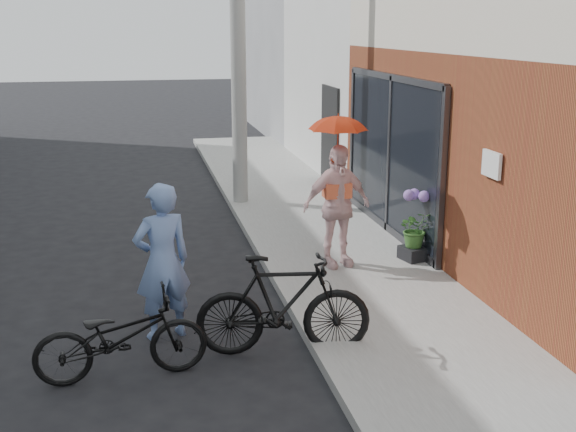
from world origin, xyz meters
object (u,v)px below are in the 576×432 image
object	(u,v)px
bike_right	(283,305)
planter	(414,253)
bike_left	(121,337)
kimono_woman	(337,206)
utility_pole	(238,17)
officer	(162,262)

from	to	relation	value
bike_right	planter	xyz separation A→B (m)	(2.40, 2.36, -0.33)
bike_left	kimono_woman	size ratio (longest dim) A/B	0.98
utility_pole	bike_right	world-z (taller)	utility_pole
bike_right	officer	bearing A→B (deg)	67.82
bike_left	utility_pole	bearing A→B (deg)	-22.27
bike_left	planter	xyz separation A→B (m)	(4.05, 2.56, -0.22)
utility_pole	kimono_woman	world-z (taller)	utility_pole
utility_pole	bike_right	xyz separation A→B (m)	(-0.50, -6.40, -2.95)
bike_left	bike_right	world-z (taller)	bike_right
officer	bike_right	world-z (taller)	officer
officer	bike_left	bearing A→B (deg)	45.77
utility_pole	planter	size ratio (longest dim) A/B	19.62
officer	kimono_woman	xyz separation A→B (m)	(2.43, 1.65, 0.09)
planter	bike_right	bearing A→B (deg)	-135.54
bike_left	kimono_woman	distance (m)	3.89
officer	bike_right	xyz separation A→B (m)	(1.20, -0.70, -0.33)
utility_pole	kimono_woman	bearing A→B (deg)	-79.73
bike_left	kimono_woman	xyz separation A→B (m)	(2.89, 2.56, 0.53)
bike_right	kimono_woman	xyz separation A→B (m)	(1.23, 2.35, 0.42)
bike_left	planter	bearing A→B (deg)	-61.90
bike_left	bike_right	size ratio (longest dim) A/B	0.91
utility_pole	planter	distance (m)	5.54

